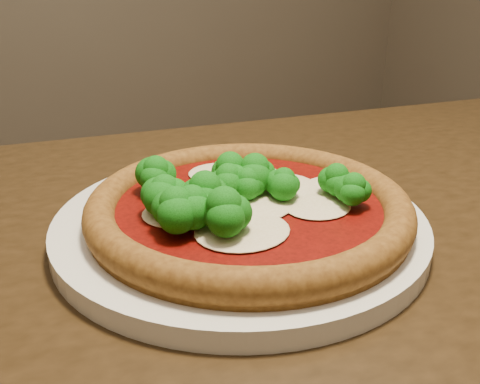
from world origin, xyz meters
TOP-DOWN VIEW (x-y plane):
  - dining_table at (-0.22, -0.20)m, footprint 1.33×0.96m
  - plate at (-0.28, -0.15)m, footprint 0.33×0.33m
  - pizza at (-0.28, -0.16)m, footprint 0.28×0.28m

SIDE VIEW (x-z plane):
  - dining_table at x=-0.22m, z-range 0.27..1.02m
  - plate at x=-0.28m, z-range 0.75..0.77m
  - pizza at x=-0.28m, z-range 0.75..0.81m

